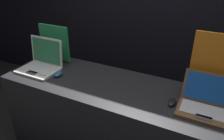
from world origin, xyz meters
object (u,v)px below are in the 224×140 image
laptop_front (42,63)px  promo_stand_front (55,44)px  laptop_back (207,103)px  promo_stand_back (214,68)px  mouse_front (58,74)px  mouse_back (172,102)px

laptop_front → promo_stand_front: 0.25m
laptop_back → promo_stand_back: (0.00, 0.20, 0.19)m
laptop_front → promo_stand_back: 1.55m
laptop_front → laptop_back: size_ratio=0.99×
promo_stand_front → promo_stand_back: size_ratio=0.74×
mouse_front → promo_stand_back: 1.34m
promo_stand_back → laptop_back: bearing=-90.0°
laptop_front → promo_stand_front: promo_stand_front is taller
laptop_front → mouse_front: 0.25m
promo_stand_front → laptop_front: bearing=-90.0°
mouse_back → promo_stand_back: (0.24, 0.24, 0.23)m
promo_stand_front → mouse_back: 1.32m
promo_stand_front → promo_stand_back: 1.53m
promo_stand_front → mouse_back: (1.29, -0.23, -0.17)m
mouse_back → laptop_front: bearing=179.4°
mouse_front → mouse_back: (1.05, 0.04, -0.00)m
mouse_front → laptop_back: laptop_back is taller
laptop_front → mouse_front: bearing=-12.0°
promo_stand_front → laptop_back: size_ratio=1.01×
mouse_front → promo_stand_front: promo_stand_front is taller
mouse_front → promo_stand_front: 0.40m
mouse_front → mouse_back: bearing=2.0°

